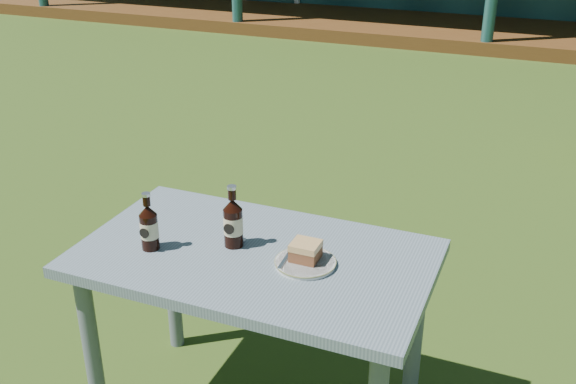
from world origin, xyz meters
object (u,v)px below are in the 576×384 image
at_px(cola_bottle_near, 233,222).
at_px(cafe_table, 255,278).
at_px(cake_slice, 306,251).
at_px(plate, 305,263).
at_px(cola_bottle_far, 149,227).

bearing_deg(cola_bottle_near, cafe_table, -13.89).
relative_size(cake_slice, cola_bottle_near, 0.41).
bearing_deg(plate, cola_bottle_far, -169.32).
xyz_separation_m(cola_bottle_near, cola_bottle_far, (-0.25, -0.13, -0.01)).
height_order(cafe_table, plate, plate).
bearing_deg(cake_slice, plate, -70.15).
distance_m(cola_bottle_near, cola_bottle_far, 0.28).
bearing_deg(cola_bottle_far, cake_slice, 12.05).
bearing_deg(cola_bottle_far, cola_bottle_near, 26.66).
xyz_separation_m(plate, cola_bottle_far, (-0.53, -0.10, 0.08)).
distance_m(cafe_table, cola_bottle_far, 0.40).
relative_size(cafe_table, plate, 5.88).
distance_m(plate, cake_slice, 0.04).
relative_size(cafe_table, cake_slice, 13.04).
xyz_separation_m(cafe_table, cola_bottle_near, (-0.09, 0.02, 0.19)).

